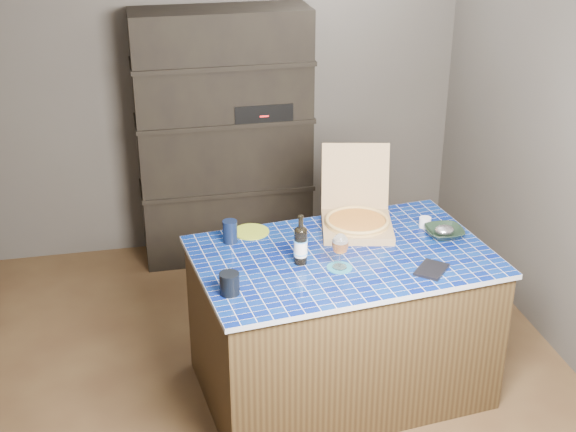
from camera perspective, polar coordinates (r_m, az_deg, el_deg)
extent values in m
plane|color=brown|center=(4.74, -1.56, -10.97)|extent=(3.50, 3.50, 0.00)
plane|color=#4D4943|center=(5.77, -4.98, 9.53)|extent=(3.50, 0.00, 3.50)
plane|color=#4D4943|center=(2.63, 5.34, -10.92)|extent=(3.50, 0.00, 3.50)
plane|color=#4D4943|center=(4.75, 19.57, 4.65)|extent=(0.00, 3.50, 3.50)
cube|color=black|center=(5.67, -4.56, 5.54)|extent=(1.20, 0.40, 1.80)
cube|color=black|center=(5.59, -2.00, 7.74)|extent=(0.40, 0.32, 0.12)
cube|color=#44321A|center=(4.41, 3.78, -7.73)|extent=(1.59, 1.10, 0.81)
cube|color=#051355|center=(4.20, 3.94, -2.91)|extent=(1.63, 1.14, 0.03)
cube|color=#916F4A|center=(4.44, 4.92, -0.78)|extent=(0.45, 0.45, 0.04)
cube|color=#916F4A|center=(4.57, 4.81, 2.83)|extent=(0.39, 0.17, 0.37)
cylinder|color=tan|center=(4.43, 4.94, -0.46)|extent=(0.35, 0.35, 0.01)
cylinder|color=maroon|center=(4.43, 4.94, -0.34)|extent=(0.31, 0.31, 0.01)
torus|color=tan|center=(4.42, 4.94, -0.29)|extent=(0.35, 0.35, 0.02)
cylinder|color=black|center=(4.06, 0.90, -2.20)|extent=(0.07, 0.07, 0.19)
ellipsoid|color=black|center=(4.02, 0.91, -1.03)|extent=(0.07, 0.07, 0.04)
cylinder|color=black|center=(4.00, 0.91, -0.46)|extent=(0.02, 0.02, 0.08)
cylinder|color=silver|center=(4.06, 0.90, -2.31)|extent=(0.07, 0.07, 0.08)
cylinder|color=#4392E4|center=(4.07, 0.90, -2.65)|extent=(0.07, 0.07, 0.01)
cylinder|color=#4392E4|center=(4.04, 0.90, -1.76)|extent=(0.07, 0.07, 0.01)
cylinder|color=#18677F|center=(4.06, 3.68, -3.69)|extent=(0.13, 0.13, 0.01)
cylinder|color=white|center=(4.06, 3.69, -3.62)|extent=(0.07, 0.07, 0.01)
cylinder|color=white|center=(4.04, 3.70, -3.09)|extent=(0.01, 0.01, 0.08)
ellipsoid|color=white|center=(4.00, 3.74, -1.99)|extent=(0.08, 0.08, 0.11)
cylinder|color=orange|center=(4.00, 3.73, -2.13)|extent=(0.07, 0.07, 0.05)
cylinder|color=white|center=(3.99, 3.74, -1.73)|extent=(0.07, 0.07, 0.02)
cylinder|color=black|center=(3.82, -4.19, -4.81)|extent=(0.10, 0.10, 0.11)
cube|color=black|center=(4.09, 10.18, -3.77)|extent=(0.22, 0.22, 0.01)
imported|color=black|center=(4.44, 11.05, -1.16)|extent=(0.21, 0.21, 0.05)
ellipsoid|color=silver|center=(4.43, 11.07, -0.99)|extent=(0.11, 0.09, 0.05)
cylinder|color=silver|center=(4.53, 9.72, -0.44)|extent=(0.07, 0.07, 0.06)
cylinder|color=black|center=(4.29, -4.15, -1.11)|extent=(0.08, 0.08, 0.12)
cylinder|color=olive|center=(4.42, -2.65, -1.12)|extent=(0.20, 0.20, 0.01)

